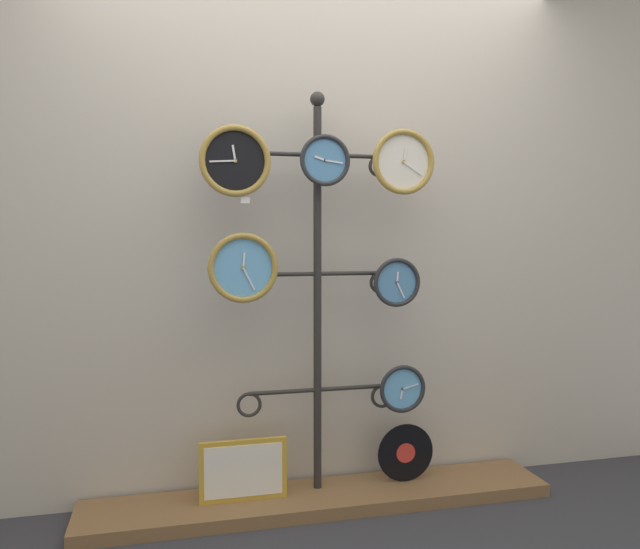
{
  "coord_description": "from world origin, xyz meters",
  "views": [
    {
      "loc": [
        -0.68,
        -2.42,
        1.27
      ],
      "look_at": [
        0.0,
        0.36,
        1.08
      ],
      "focal_mm": 35.0,
      "sensor_mm": 36.0,
      "label": 1
    }
  ],
  "objects_px": {
    "clock_middle_left": "(243,268)",
    "clock_top_right": "(403,162)",
    "vinyl_record": "(406,453)",
    "display_stand": "(317,380)",
    "picture_frame": "(243,470)",
    "clock_top_center": "(325,160)",
    "clock_bottom_right": "(402,389)",
    "clock_top_left": "(235,161)",
    "clock_middle_right": "(396,282)"
  },
  "relations": [
    {
      "from": "clock_bottom_right",
      "to": "clock_top_center",
      "type": "bearing_deg",
      "value": 178.31
    },
    {
      "from": "display_stand",
      "to": "clock_bottom_right",
      "type": "relative_size",
      "value": 8.4
    },
    {
      "from": "display_stand",
      "to": "clock_top_left",
      "type": "bearing_deg",
      "value": -166.73
    },
    {
      "from": "clock_top_right",
      "to": "clock_middle_left",
      "type": "distance_m",
      "value": 0.89
    },
    {
      "from": "clock_top_right",
      "to": "clock_middle_right",
      "type": "bearing_deg",
      "value": 141.11
    },
    {
      "from": "clock_top_center",
      "to": "vinyl_record",
      "type": "relative_size",
      "value": 0.82
    },
    {
      "from": "clock_middle_right",
      "to": "clock_bottom_right",
      "type": "xyz_separation_m",
      "value": [
        0.03,
        -0.01,
        -0.5
      ]
    },
    {
      "from": "display_stand",
      "to": "clock_bottom_right",
      "type": "distance_m",
      "value": 0.4
    },
    {
      "from": "clock_top_right",
      "to": "picture_frame",
      "type": "bearing_deg",
      "value": 177.3
    },
    {
      "from": "clock_top_left",
      "to": "clock_top_center",
      "type": "height_order",
      "value": "clock_top_left"
    },
    {
      "from": "clock_top_center",
      "to": "clock_top_right",
      "type": "height_order",
      "value": "clock_top_right"
    },
    {
      "from": "clock_top_right",
      "to": "vinyl_record",
      "type": "xyz_separation_m",
      "value": [
        0.05,
        0.07,
        -1.4
      ]
    },
    {
      "from": "picture_frame",
      "to": "clock_top_right",
      "type": "bearing_deg",
      "value": -2.7
    },
    {
      "from": "clock_top_center",
      "to": "clock_middle_left",
      "type": "bearing_deg",
      "value": -175.57
    },
    {
      "from": "clock_middle_left",
      "to": "vinyl_record",
      "type": "distance_m",
      "value": 1.22
    },
    {
      "from": "clock_top_right",
      "to": "clock_middle_left",
      "type": "height_order",
      "value": "clock_top_right"
    },
    {
      "from": "clock_top_left",
      "to": "clock_middle_right",
      "type": "relative_size",
      "value": 1.35
    },
    {
      "from": "clock_top_center",
      "to": "vinyl_record",
      "type": "distance_m",
      "value": 1.46
    },
    {
      "from": "display_stand",
      "to": "clock_middle_right",
      "type": "bearing_deg",
      "value": -12.54
    },
    {
      "from": "clock_top_left",
      "to": "picture_frame",
      "type": "relative_size",
      "value": 0.79
    },
    {
      "from": "clock_bottom_right",
      "to": "vinyl_record",
      "type": "relative_size",
      "value": 0.8
    },
    {
      "from": "display_stand",
      "to": "picture_frame",
      "type": "height_order",
      "value": "display_stand"
    },
    {
      "from": "display_stand",
      "to": "clock_top_center",
      "type": "distance_m",
      "value": 1.03
    },
    {
      "from": "display_stand",
      "to": "clock_middle_left",
      "type": "height_order",
      "value": "display_stand"
    },
    {
      "from": "vinyl_record",
      "to": "clock_bottom_right",
      "type": "bearing_deg",
      "value": -125.84
    },
    {
      "from": "clock_middle_left",
      "to": "display_stand",
      "type": "bearing_deg",
      "value": 17.24
    },
    {
      "from": "clock_top_left",
      "to": "clock_top_right",
      "type": "distance_m",
      "value": 0.77
    },
    {
      "from": "clock_middle_left",
      "to": "picture_frame",
      "type": "distance_m",
      "value": 0.92
    },
    {
      "from": "vinyl_record",
      "to": "clock_top_right",
      "type": "bearing_deg",
      "value": -127.68
    },
    {
      "from": "clock_top_center",
      "to": "picture_frame",
      "type": "relative_size",
      "value": 0.59
    },
    {
      "from": "clock_bottom_right",
      "to": "clock_middle_left",
      "type": "bearing_deg",
      "value": -178.63
    },
    {
      "from": "clock_top_right",
      "to": "clock_top_center",
      "type": "bearing_deg",
      "value": 177.67
    },
    {
      "from": "clock_top_center",
      "to": "picture_frame",
      "type": "distance_m",
      "value": 1.45
    },
    {
      "from": "clock_middle_left",
      "to": "clock_top_right",
      "type": "bearing_deg",
      "value": 1.07
    },
    {
      "from": "display_stand",
      "to": "vinyl_record",
      "type": "relative_size",
      "value": 6.75
    },
    {
      "from": "display_stand",
      "to": "picture_frame",
      "type": "bearing_deg",
      "value": -170.12
    },
    {
      "from": "clock_top_right",
      "to": "picture_frame",
      "type": "relative_size",
      "value": 0.76
    },
    {
      "from": "clock_top_left",
      "to": "clock_top_right",
      "type": "relative_size",
      "value": 1.03
    },
    {
      "from": "display_stand",
      "to": "clock_middle_left",
      "type": "bearing_deg",
      "value": -162.76
    },
    {
      "from": "clock_bottom_right",
      "to": "clock_top_left",
      "type": "bearing_deg",
      "value": 179.84
    },
    {
      "from": "clock_top_right",
      "to": "vinyl_record",
      "type": "distance_m",
      "value": 1.4
    },
    {
      "from": "clock_top_center",
      "to": "clock_bottom_right",
      "type": "distance_m",
      "value": 1.13
    },
    {
      "from": "display_stand",
      "to": "clock_middle_right",
      "type": "relative_size",
      "value": 8.31
    },
    {
      "from": "clock_top_center",
      "to": "clock_bottom_right",
      "type": "relative_size",
      "value": 1.02
    },
    {
      "from": "clock_top_center",
      "to": "clock_middle_right",
      "type": "bearing_deg",
      "value": 0.38
    },
    {
      "from": "clock_bottom_right",
      "to": "picture_frame",
      "type": "relative_size",
      "value": 0.58
    },
    {
      "from": "clock_middle_right",
      "to": "picture_frame",
      "type": "distance_m",
      "value": 1.11
    },
    {
      "from": "clock_middle_left",
      "to": "picture_frame",
      "type": "relative_size",
      "value": 0.78
    },
    {
      "from": "display_stand",
      "to": "clock_top_right",
      "type": "distance_m",
      "value": 1.1
    },
    {
      "from": "clock_top_center",
      "to": "picture_frame",
      "type": "height_order",
      "value": "clock_top_center"
    }
  ]
}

